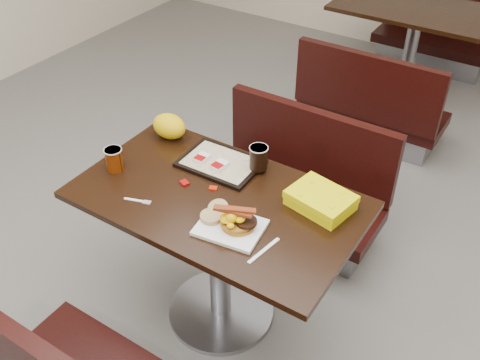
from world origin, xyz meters
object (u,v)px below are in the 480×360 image
Objects in this scene: hashbrown_sleeve_left at (202,158)px; paper_bag at (169,126)px; tray at (221,163)px; bench_far_s at (375,94)px; bench_near_n at (292,183)px; platter at (230,227)px; table_far at (409,55)px; bench_far_n at (436,27)px; fork at (134,200)px; coffee_cup_far at (259,158)px; clamshell at (321,200)px; hashbrown_sleeve_right at (219,165)px; table_near at (219,260)px; knife at (264,250)px; pancake_stack at (238,223)px; coffee_cup_near at (114,159)px.

paper_bag reaches higher than hashbrown_sleeve_left.
tray is at bearing 22.42° from hashbrown_sleeve_left.
hashbrown_sleeve_left reaches higher than bench_far_s.
platter is (0.15, -0.83, 0.40)m from bench_near_n.
table_far is 0.70m from bench_far_n.
coffee_cup_far is (0.33, 0.45, 0.07)m from fork.
clamshell reaches higher than tray.
bench_near_n is 0.69m from hashbrown_sleeve_right.
table_far is (0.00, 2.60, 0.00)m from table_near.
bench_far_s is (0.00, 1.20, 0.00)m from bench_near_n.
paper_bag is (-0.17, 0.46, 0.06)m from fork.
bench_far_n is 4.01× the size of clamshell.
bench_near_n is 4.01× the size of clamshell.
bench_far_s is 4.01× the size of clamshell.
bench_far_s is at bearing 64.21° from fork.
clamshell reaches higher than hashbrown_sleeve_right.
platter reaches higher than knife.
pancake_stack is (0.18, -0.81, 0.42)m from bench_near_n.
table_far is at bearing 91.18° from coffee_cup_far.
bench_near_n is at bearing 54.62° from fork.
paper_bag reaches higher than fork.
hashbrown_sleeve_left is (0.08, 0.37, 0.02)m from fork.
bench_far_n is 3.09m from coffee_cup_far.
table_near is at bearing 9.72° from coffee_cup_near.
bench_far_n is at bearing 81.72° from coffee_cup_near.
hashbrown_sleeve_left is 0.94× the size of hashbrown_sleeve_right.
tray is at bearing 121.02° from table_near.
pancake_stack is at bearing -47.84° from tray.
coffee_cup_near is 0.61× the size of paper_bag.
coffee_cup_near reaches higher than clamshell.
bench_near_n is 1.00× the size of bench_far_n.
coffee_cup_near reaches higher than bench_near_n.
knife is 1.60× the size of coffee_cup_far.
platter is 0.72m from paper_bag.
paper_bag is at bearing 168.91° from tray.
fork reaches higher than bench_far_s.
coffee_cup_near is 0.90× the size of fork.
knife is at bearing -84.64° from bench_far_n.
hashbrown_sleeve_left reaches higher than tray.
fork is at bearing -102.75° from hashbrown_sleeve_left.
platter reaches higher than bench_far_n.
table_near is 9.11× the size of pancake_stack.
fork is at bearing -139.47° from clamshell.
bench_far_n is at bearing 92.99° from pancake_stack.
hashbrown_sleeve_right is at bearing -100.31° from bench_near_n.
fork is at bearing -76.72° from knife.
paper_bag is (-0.45, -3.05, 0.45)m from bench_far_n.
table_near is 0.70m from bench_near_n.
coffee_cup_far is (0.05, -3.05, 0.46)m from bench_far_n.
paper_bag reaches higher than clamshell.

